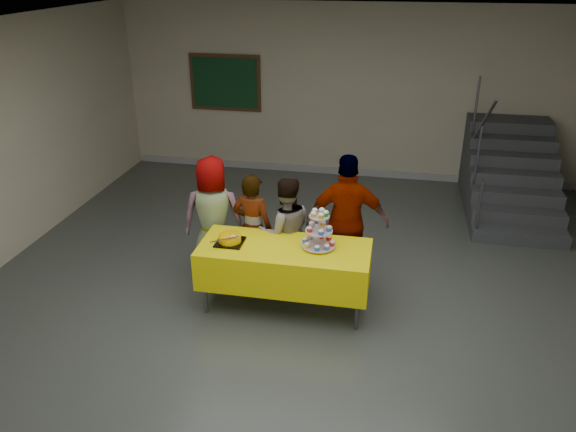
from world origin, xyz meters
name	(u,v)px	position (x,y,z in m)	size (l,w,h in m)	color
room_shell	(296,143)	(0.00, 0.02, 2.13)	(10.00, 10.04, 3.02)	#4C514C
bake_table	(285,264)	(-0.22, 0.55, 0.56)	(1.88, 0.78, 0.77)	#595960
cupcake_stand	(319,233)	(0.15, 0.62, 0.95)	(0.38, 0.38, 0.44)	silver
bear_cake	(230,238)	(-0.83, 0.53, 0.83)	(0.32, 0.36, 0.12)	black
schoolchild_a	(213,217)	(-1.23, 1.15, 0.77)	(0.75, 0.49, 1.53)	slate
schoolchild_b	(253,228)	(-0.72, 1.11, 0.69)	(0.50, 0.33, 1.37)	slate
schoolchild_c	(285,232)	(-0.31, 1.06, 0.69)	(0.67, 0.52, 1.38)	slate
schoolchild_d	(347,222)	(0.41, 1.19, 0.83)	(0.97, 0.40, 1.65)	slate
staircase	(508,175)	(2.70, 4.13, 0.49)	(1.30, 2.40, 2.04)	#424447
noticeboard	(225,83)	(-2.19, 4.96, 1.60)	(1.30, 0.05, 1.00)	#472B16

